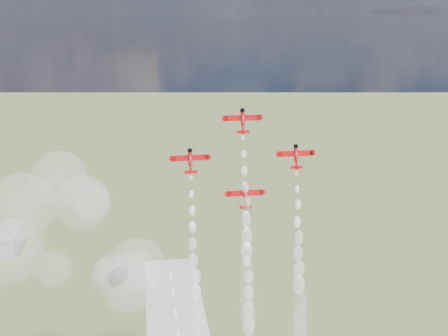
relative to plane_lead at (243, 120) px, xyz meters
name	(u,v)px	position (x,y,z in m)	size (l,w,h in m)	color
plane_lead	(243,120)	(0.00, 0.00, 0.00)	(10.49, 3.84, 7.39)	#BF090D
plane_left	(190,160)	(-15.97, -2.57, -10.88)	(10.49, 3.84, 7.39)	#BF090D
plane_right	(296,156)	(15.97, -2.57, -10.88)	(10.49, 3.84, 7.39)	#BF090D
plane_slot	(245,196)	(0.00, -5.14, -21.76)	(10.49, 3.84, 7.39)	#BF090D
smoke_trail_lead	(247,279)	(-0.25, -10.78, -46.28)	(5.23, 15.20, 55.81)	white
smoke_trail_left	(196,320)	(-16.10, -13.61, -57.15)	(5.88, 16.02, 55.88)	white
smoke_trail_right	(300,310)	(15.92, -13.59, -57.00)	(5.67, 15.78, 55.10)	white
drifted_smoke_cloud	(67,234)	(-56.49, 22.15, -42.34)	(75.32, 38.48, 57.07)	white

